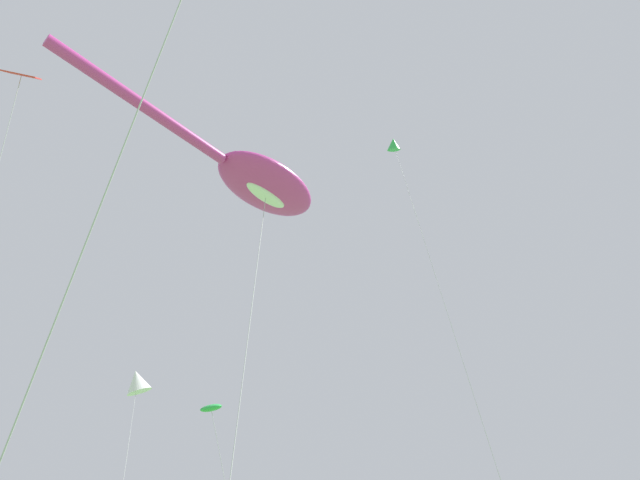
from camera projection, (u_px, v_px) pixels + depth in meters
big_show_kite at (260, 182)px, 18.94m from camera, size 11.16×5.30×14.84m
small_kite_diamond_red at (394, 146)px, 27.87m from camera, size 1.27×4.14×22.50m
small_kite_bird_shape at (211, 409)px, 19.07m from camera, size 2.14×1.90×6.90m
small_kite_stunt_black at (137, 381)px, 20.05m from camera, size 2.01×4.70×8.50m
small_kite_tiny_distant at (17, 93)px, 14.54m from camera, size 2.90×2.10×14.74m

